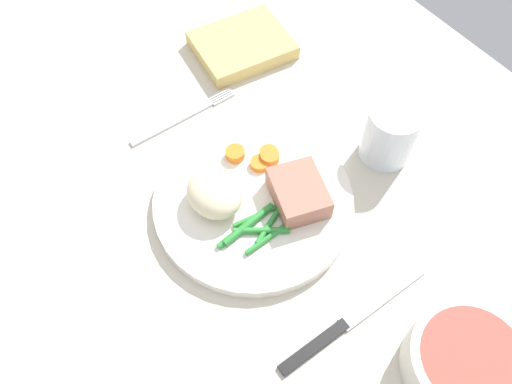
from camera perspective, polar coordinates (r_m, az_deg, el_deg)
name	(u,v)px	position (r cm, az deg, el deg)	size (l,w,h in cm)	color
dining_table	(256,211)	(66.49, -0.02, -2.14)	(120.00, 90.00, 2.00)	beige
dinner_plate	(256,200)	(65.28, 0.00, -0.84)	(25.01, 25.01, 1.60)	white
meat_portion	(299,193)	(63.25, 4.69, -0.09)	(7.49, 5.99, 3.10)	#A86B56
mashed_potatoes	(215,193)	(62.66, -4.55, -0.11)	(7.43, 6.48, 4.06)	beige
carrot_slices	(259,157)	(67.33, 0.33, 3.90)	(5.60, 6.04, 1.26)	orange
green_beans	(258,226)	(62.08, 0.21, -3.74)	(5.02, 10.82, 0.87)	#2D8C38
fork	(183,117)	(74.68, -8.00, 8.12)	(1.44, 16.60, 0.40)	silver
knife	(351,319)	(60.32, 10.33, -13.57)	(1.70, 20.50, 0.64)	black
water_glass	(389,137)	(69.75, 14.36, 5.91)	(6.76, 6.76, 8.03)	silver
salad_bowl	(467,363)	(59.39, 22.10, -16.97)	(12.43, 12.43, 4.96)	silver
napkin	(242,45)	(82.74, -1.52, 15.78)	(11.29, 13.86, 2.30)	#DBBC6B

